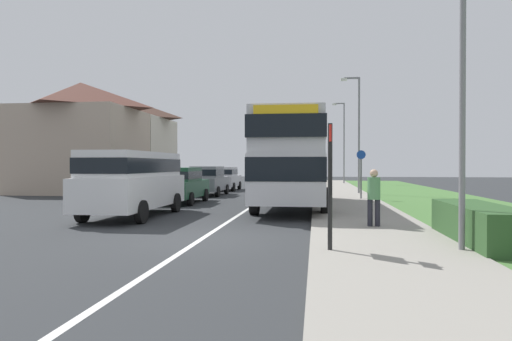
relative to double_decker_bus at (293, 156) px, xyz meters
The scene contains 17 objects.
ground_plane 8.47m from the double_decker_bus, 102.67° to the right, with size 120.00×120.00×0.00m, color #2D3033.
lane_marking_centre 2.79m from the double_decker_bus, behind, with size 0.14×60.00×0.01m, color silver.
pavement_near_side 3.75m from the double_decker_bus, 39.71° to the right, with size 3.20×68.00×0.12m, color gray.
grass_verge_seaward 7.30m from the double_decker_bus, 16.58° to the right, with size 6.00×68.00×0.08m, color #477538.
roadside_hedge 9.63m from the double_decker_bus, 61.64° to the right, with size 1.10×3.89×0.90m, color #2D5128.
double_decker_bus is the anchor object (origin of this frame).
parked_van_white 6.62m from the double_decker_bus, 143.49° to the right, with size 2.11×5.52×2.23m.
parked_car_dark_green 5.76m from the double_decker_bus, 161.71° to the left, with size 1.87×4.34×1.67m.
parked_car_grey 9.11m from the double_decker_bus, 126.39° to the left, with size 1.88×4.19×1.71m.
parked_car_silver 13.87m from the double_decker_bus, 113.43° to the left, with size 1.96×4.05×1.65m.
pedestrian_at_stop 6.78m from the double_decker_bus, 68.08° to the right, with size 0.34×0.34×1.67m.
bus_stop_sign 9.91m from the double_decker_bus, 83.02° to the right, with size 0.09×0.52×2.60m.
cycle_route_sign 5.37m from the double_decker_bus, 53.44° to the left, with size 0.44×0.08×2.52m.
street_lamp_near 10.29m from the double_decker_bus, 68.84° to the right, with size 1.14×0.20×6.66m.
street_lamp_mid 9.64m from the double_decker_bus, 69.09° to the left, with size 1.14×0.20×7.02m.
street_lamp_far 24.36m from the double_decker_bus, 81.88° to the left, with size 1.14×0.20×7.55m.
house_terrace_far_side 18.53m from the double_decker_bus, 139.69° to the left, with size 6.94×12.61×7.11m.
Camera 1 is at (2.72, -10.85, 1.78)m, focal length 31.96 mm.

